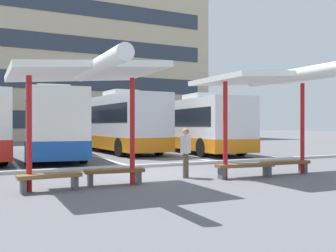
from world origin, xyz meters
name	(u,v)px	position (x,y,z in m)	size (l,w,h in m)	color
ground_plane	(157,174)	(0.00, 0.00, 0.00)	(160.00, 160.00, 0.00)	slate
terminal_building	(34,53)	(0.03, 35.68, 10.23)	(40.76, 12.91, 23.20)	#C6B293
coach_bus_1	(51,125)	(-2.21, 8.56, 1.65)	(3.54, 11.22, 3.57)	silver
coach_bus_2	(112,124)	(1.97, 11.38, 1.74)	(3.23, 11.77, 3.74)	silver
coach_bus_3	(191,126)	(6.35, 8.86, 1.63)	(3.50, 11.24, 3.51)	silver
lane_stripe_1	(9,156)	(-4.17, 9.94, 0.00)	(0.16, 14.00, 0.01)	white
lane_stripe_2	(87,154)	(0.00, 9.94, 0.00)	(0.16, 14.00, 0.01)	white
lane_stripe_3	(153,152)	(4.17, 9.94, 0.00)	(0.16, 14.00, 0.01)	white
lane_stripe_4	(209,150)	(8.34, 9.94, 0.00)	(0.16, 14.00, 0.01)	white
waiting_shelter_0	(86,74)	(-2.98, -2.12, 3.01)	(3.75, 4.92, 3.30)	red
bench_0	(50,178)	(-3.88, -1.99, 0.33)	(1.59, 0.50, 0.45)	brown
bench_1	(115,173)	(-2.08, -1.70, 0.34)	(1.69, 0.59, 0.45)	brown
waiting_shelter_1	(272,80)	(2.98, -2.37, 3.13)	(4.22, 4.94, 3.42)	red
bench_2	(245,167)	(2.08, -2.16, 0.34)	(1.97, 0.67, 0.45)	brown
bench_3	(285,164)	(3.88, -2.03, 0.34)	(1.83, 0.53, 0.45)	brown
platform_kerb	(136,166)	(0.00, 2.03, 0.06)	(44.00, 0.24, 0.12)	#ADADA8
waiting_passenger_0	(186,150)	(0.40, -1.32, 0.90)	(0.48, 0.48, 1.58)	brown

